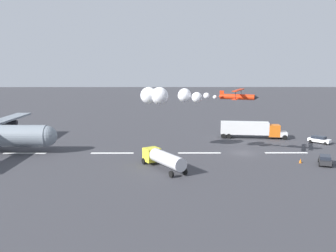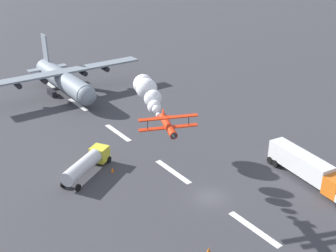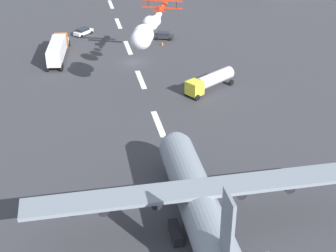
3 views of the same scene
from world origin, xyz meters
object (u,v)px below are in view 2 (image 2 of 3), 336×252
Objects in this scene: fuel_tanker_truck at (87,164)px; traffic_cone_near at (209,250)px; traffic_cone_far at (113,170)px; cargo_transport_plane at (66,81)px; stunt_biplane_red at (149,93)px; semi_truck_orange at (307,167)px.

fuel_tanker_truck is 12.78× the size of traffic_cone_near.
fuel_tanker_truck reaches higher than traffic_cone_far.
stunt_biplane_red reaches higher than cargo_transport_plane.
fuel_tanker_truck is 3.90m from traffic_cone_far.
traffic_cone_near is (-21.86, 6.73, -10.42)m from stunt_biplane_red.
stunt_biplane_red is at bearing 37.61° from semi_truck_orange.
stunt_biplane_red is at bearing -96.74° from fuel_tanker_truck.
traffic_cone_far is at bearing 167.33° from cargo_transport_plane.
stunt_biplane_red is 26.98× the size of traffic_cone_near.
cargo_transport_plane is 3.71× the size of fuel_tanker_truck.
traffic_cone_far is at bearing 49.44° from semi_truck_orange.
stunt_biplane_red is 12.50m from traffic_cone_far.
traffic_cone_near and traffic_cone_far have the same top height.
cargo_transport_plane is 47.47× the size of traffic_cone_far.
semi_truck_orange is 19.78× the size of traffic_cone_far.
cargo_transport_plane is at bearing -7.64° from traffic_cone_near.
traffic_cone_far is at bearing -116.09° from fuel_tanker_truck.
traffic_cone_far is at bearing 0.44° from traffic_cone_near.
traffic_cone_far is (-33.58, 7.55, -3.08)m from cargo_transport_plane.
semi_truck_orange is 31.41m from fuel_tanker_truck.
fuel_tanker_truck is (19.72, 24.44, -0.38)m from semi_truck_orange.
semi_truck_orange is at bearing -142.39° from stunt_biplane_red.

